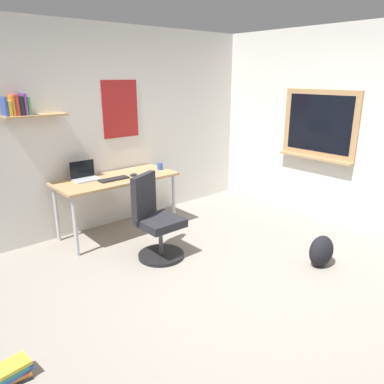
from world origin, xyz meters
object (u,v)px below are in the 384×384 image
Objects in this scene: book_stack_on_floor at (12,372)px; keyboard at (114,179)px; coffee_mug at (160,166)px; office_chair at (155,223)px; laptop at (85,175)px; computer_mouse at (133,175)px; desk at (116,183)px; backpack at (321,251)px.

keyboard is at bearing 43.08° from book_stack_on_floor.
coffee_mug is (0.74, 0.05, 0.04)m from keyboard.
laptop is (-0.32, 1.02, 0.40)m from office_chair.
office_chair is 0.89m from computer_mouse.
computer_mouse is (0.22, 0.78, 0.36)m from office_chair.
computer_mouse is 0.46m from coffee_mug.
computer_mouse is at bearing -22.09° from desk.
desk is 4.42× the size of backpack.
keyboard is (0.27, -0.24, -0.04)m from laptop.
computer_mouse is 1.13× the size of coffee_mug.
computer_mouse is 0.40× the size of book_stack_on_floor.
keyboard is 0.28m from computer_mouse.
laptop is at bearing 51.67° from book_stack_on_floor.
laptop is 0.36m from keyboard.
book_stack_on_floor is at bearing -154.69° from office_chair.
office_chair is 1.14m from laptop.
laptop is at bearing 138.16° from keyboard.
keyboard is (-0.08, -0.08, 0.08)m from desk.
book_stack_on_floor is at bearing -141.14° from computer_mouse.
laptop is 1.19× the size of book_stack_on_floor.
office_chair is 3.63× the size of book_stack_on_floor.
coffee_mug is at bearing 6.25° from computer_mouse.
coffee_mug reaches higher than computer_mouse.
coffee_mug is at bearing -10.64° from laptop.
coffee_mug is at bearing -2.84° from desk.
office_chair is 10.33× the size of coffee_mug.
office_chair is 0.86m from keyboard.
computer_mouse is (0.20, -0.08, 0.09)m from desk.
coffee_mug is at bearing 3.88° from keyboard.
desk is at bearing 88.68° from office_chair.
keyboard is at bearing -41.84° from laptop.
computer_mouse is at bearing -173.75° from coffee_mug.
office_chair is 2.57× the size of keyboard.
keyboard reaches higher than desk.
office_chair is at bearing -85.87° from keyboard.
computer_mouse reaches higher than backpack.
coffee_mug reaches higher than keyboard.
desk is at bearing 157.91° from computer_mouse.
coffee_mug is at bearing 103.88° from backpack.
office_chair reaches higher than computer_mouse.
laptop reaches higher than backpack.
office_chair is 2.76× the size of backpack.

